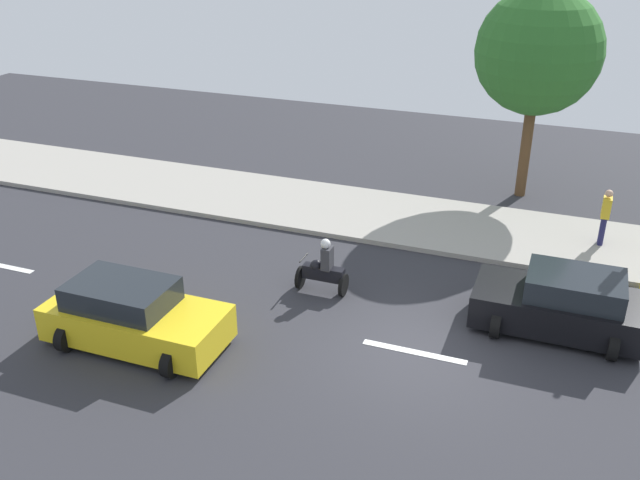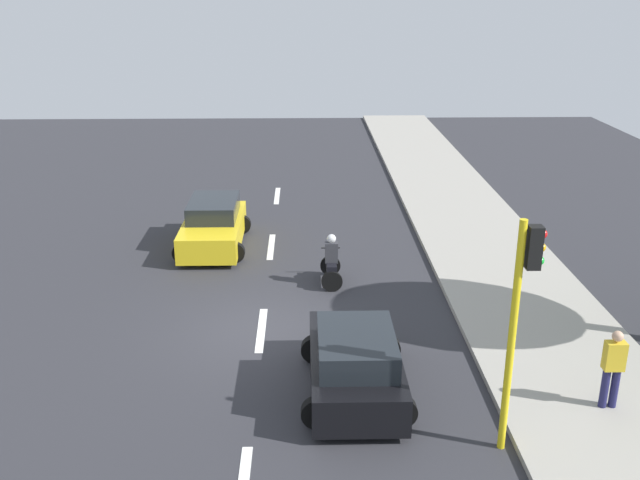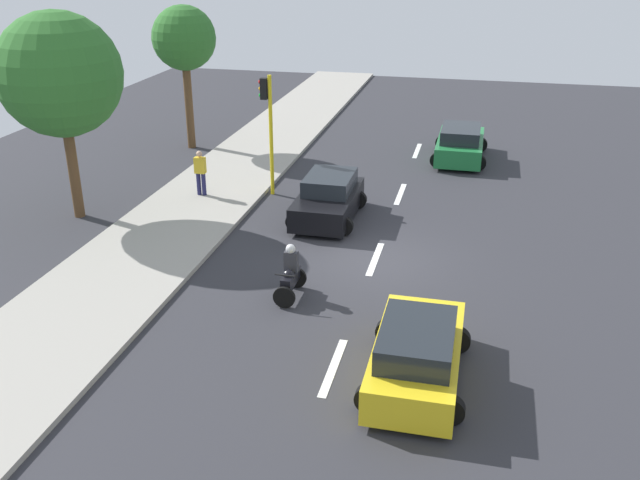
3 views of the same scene
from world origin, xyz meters
name	(u,v)px [view 2 (image 2 of 3)]	position (x,y,z in m)	size (l,w,h in m)	color
ground_plane	(261,332)	(0.00, 0.00, -0.05)	(40.00, 60.00, 0.10)	#2D2D33
sidewalk	(538,324)	(7.00, 0.00, 0.07)	(4.00, 60.00, 0.15)	#9E998E
lane_stripe_mid	(261,330)	(0.00, 0.00, 0.01)	(0.20, 2.40, 0.01)	white
lane_stripe_south	(271,247)	(0.00, 6.00, 0.01)	(0.20, 2.40, 0.01)	white
lane_stripe_far_south	(277,196)	(0.00, 12.00, 0.01)	(0.20, 2.40, 0.01)	white
car_black	(355,363)	(2.14, -2.96, 0.71)	(2.28, 3.88, 1.52)	black
car_yellow_cab	(213,226)	(-1.88, 6.12, 0.71)	(2.26, 4.14, 1.52)	yellow
motorcycle	(331,263)	(1.87, 2.91, 0.64)	(0.60, 1.30, 1.53)	black
pedestrian_near_signal	(613,367)	(7.18, -3.82, 1.06)	(0.40, 0.24, 1.69)	#1E1E4C
traffic_light_corner	(521,305)	(4.85, -4.91, 2.93)	(0.49, 0.24, 4.50)	yellow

